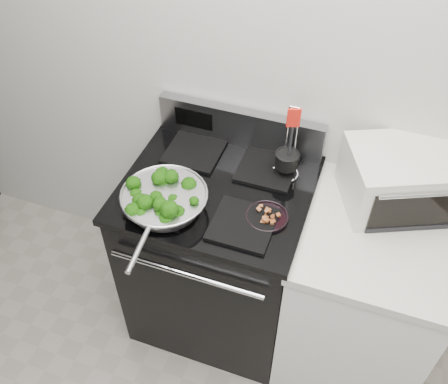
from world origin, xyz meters
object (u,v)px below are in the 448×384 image
at_px(skillet, 164,200).
at_px(toaster_oven, 402,179).
at_px(utensil_holder, 286,163).
at_px(gas_range, 218,253).
at_px(bacon_plate, 267,215).

relative_size(skillet, toaster_oven, 1.04).
distance_m(utensil_holder, toaster_oven, 0.47).
height_order(gas_range, utensil_holder, utensil_holder).
distance_m(bacon_plate, utensil_holder, 0.27).
bearing_deg(utensil_holder, gas_range, -166.11).
bearing_deg(bacon_plate, skillet, -166.65).
height_order(skillet, utensil_holder, utensil_holder).
relative_size(utensil_holder, toaster_oven, 0.67).
bearing_deg(skillet, toaster_oven, 18.84).
bearing_deg(utensil_holder, bacon_plate, -110.10).
height_order(gas_range, bacon_plate, gas_range).
xyz_separation_m(bacon_plate, toaster_oven, (0.47, 0.30, 0.08)).
height_order(bacon_plate, toaster_oven, toaster_oven).
xyz_separation_m(gas_range, utensil_holder, (0.25, 0.16, 0.53)).
distance_m(gas_range, toaster_oven, 0.93).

